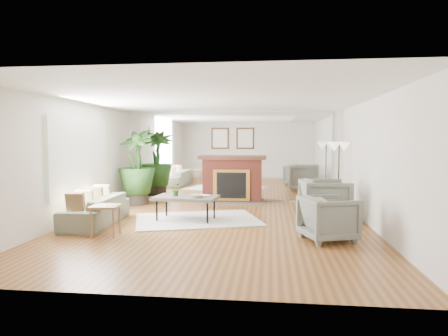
# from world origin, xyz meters

# --- Properties ---
(ground) EXTENTS (7.00, 7.00, 0.00)m
(ground) POSITION_xyz_m (0.00, 0.00, 0.00)
(ground) COLOR brown
(ground) RESTS_ON ground
(wall_left) EXTENTS (0.02, 7.00, 2.50)m
(wall_left) POSITION_xyz_m (-2.99, 0.00, 1.25)
(wall_left) COLOR silver
(wall_left) RESTS_ON ground
(wall_right) EXTENTS (0.02, 7.00, 2.50)m
(wall_right) POSITION_xyz_m (2.99, 0.00, 1.25)
(wall_right) COLOR silver
(wall_right) RESTS_ON ground
(wall_back) EXTENTS (6.00, 0.02, 2.50)m
(wall_back) POSITION_xyz_m (0.00, 3.49, 1.25)
(wall_back) COLOR silver
(wall_back) RESTS_ON ground
(mirror_panel) EXTENTS (5.40, 0.04, 2.40)m
(mirror_panel) POSITION_xyz_m (0.00, 3.47, 1.25)
(mirror_panel) COLOR silver
(mirror_panel) RESTS_ON wall_back
(window_panel) EXTENTS (0.04, 2.40, 1.50)m
(window_panel) POSITION_xyz_m (-2.96, 0.40, 1.35)
(window_panel) COLOR #B2E09E
(window_panel) RESTS_ON wall_left
(fireplace) EXTENTS (1.85, 0.83, 2.05)m
(fireplace) POSITION_xyz_m (0.00, 3.26, 0.66)
(fireplace) COLOR maroon
(fireplace) RESTS_ON ground
(area_rug) EXTENTS (2.98, 2.52, 0.03)m
(area_rug) POSITION_xyz_m (-0.49, 0.64, 0.01)
(area_rug) COLOR white
(area_rug) RESTS_ON ground
(coffee_table) EXTENTS (1.38, 0.90, 0.52)m
(coffee_table) POSITION_xyz_m (-0.72, 0.55, 0.48)
(coffee_table) COLOR #5B5048
(coffee_table) RESTS_ON ground
(sofa) EXTENTS (0.85, 2.00, 0.58)m
(sofa) POSITION_xyz_m (-2.45, -0.01, 0.29)
(sofa) COLOR #6D705A
(sofa) RESTS_ON ground
(armchair_back) EXTENTS (1.06, 1.04, 0.88)m
(armchair_back) POSITION_xyz_m (2.19, 0.89, 0.44)
(armchair_back) COLOR slate
(armchair_back) RESTS_ON ground
(armchair_front) EXTENTS (1.06, 1.04, 0.76)m
(armchair_front) POSITION_xyz_m (2.03, -0.79, 0.38)
(armchair_front) COLOR slate
(armchair_front) RESTS_ON ground
(side_table) EXTENTS (0.53, 0.53, 0.55)m
(side_table) POSITION_xyz_m (-1.85, -0.92, 0.46)
(side_table) COLOR olive
(side_table) RESTS_ON ground
(potted_ficus) EXTENTS (1.21, 1.21, 1.98)m
(potted_ficus) POSITION_xyz_m (-2.45, 2.52, 1.06)
(potted_ficus) COLOR black
(potted_ficus) RESTS_ON ground
(floor_lamp) EXTENTS (0.54, 0.30, 1.66)m
(floor_lamp) POSITION_xyz_m (2.70, 2.31, 1.41)
(floor_lamp) COLOR black
(floor_lamp) RESTS_ON ground
(tabletop_plant) EXTENTS (0.27, 0.24, 0.26)m
(tabletop_plant) POSITION_xyz_m (-0.94, 0.60, 0.65)
(tabletop_plant) COLOR #346023
(tabletop_plant) RESTS_ON coffee_table
(fruit_bowl) EXTENTS (0.30, 0.30, 0.06)m
(fruit_bowl) POSITION_xyz_m (-0.45, 0.39, 0.56)
(fruit_bowl) COLOR olive
(fruit_bowl) RESTS_ON coffee_table
(book) EXTENTS (0.21, 0.27, 0.02)m
(book) POSITION_xyz_m (-0.42, 0.62, 0.53)
(book) COLOR olive
(book) RESTS_ON coffee_table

